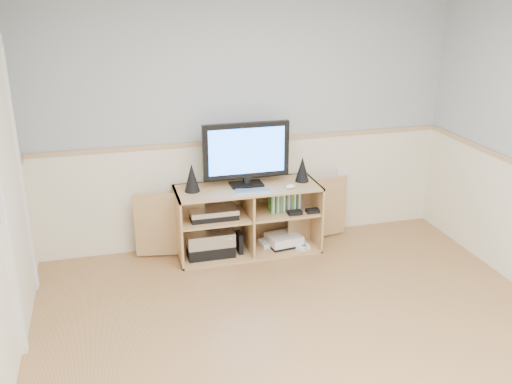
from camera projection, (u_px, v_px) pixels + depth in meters
room at (324, 199)px, 3.39m from camera, size 4.04×4.54×2.54m
media_cabinet at (246, 216)px, 5.42m from camera, size 2.09×0.50×0.65m
monitor at (246, 152)px, 5.19m from camera, size 0.80×0.18×0.59m
speaker_left at (192, 178)px, 5.11m from camera, size 0.14×0.14×0.26m
speaker_right at (302, 169)px, 5.37m from camera, size 0.13×0.13×0.24m
keyboard at (253, 191)px, 5.13m from camera, size 0.33×0.18×0.01m
mouse at (290, 187)px, 5.22m from camera, size 0.11×0.09×0.04m
av_components at (211, 234)px, 5.32m from camera, size 0.52×0.32×0.47m
game_consoles at (283, 240)px, 5.53m from camera, size 0.46×0.30×0.11m
game_cases at (285, 201)px, 5.39m from camera, size 0.30×0.14×0.19m
wall_outlet at (342, 174)px, 5.77m from camera, size 0.12×0.03×0.12m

